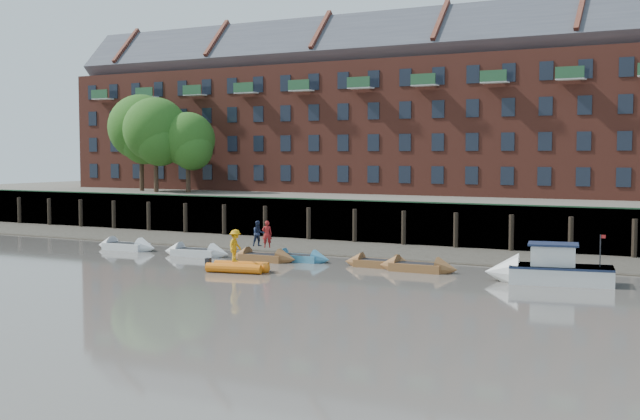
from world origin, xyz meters
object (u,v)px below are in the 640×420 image
Objects in this scene: person_rower_b at (258,234)px; rowboat_2 at (196,252)px; motor_launch at (540,270)px; person_rower_a at (267,234)px; rowboat_0 at (126,246)px; rib_tender at (240,267)px; rowboat_5 at (379,263)px; rowboat_4 at (299,258)px; rowboat_3 at (263,258)px; rowboat_6 at (417,267)px; person_rib_crew at (235,246)px.

rowboat_2 is at bearing 131.55° from person_rower_b.
person_rower_a is at bearing -12.31° from motor_launch.
rowboat_0 reaches higher than rib_tender.
rowboat_5 is (19.28, 0.39, -0.03)m from rowboat_0.
person_rower_b reaches higher than motor_launch.
rowboat_5 is 7.45m from person_rower_a.
rowboat_5 reaches higher than rowboat_4.
person_rower_b is (-0.81, 0.27, -0.03)m from person_rower_a.
rib_tender is (1.25, -4.56, 0.04)m from rowboat_3.
rowboat_6 is 7.24m from motor_launch.
rowboat_2 is at bearing -177.14° from rowboat_5.
rowboat_2 reaches higher than rowboat_6.
person_rower_b is (-8.04, -0.75, 1.49)m from rowboat_5.
rowboat_5 is at bearing 5.93° from rowboat_3.
person_rower_a is (5.63, -0.15, 1.50)m from rowboat_2.
rowboat_0 reaches higher than rowboat_2.
person_rib_crew is at bearing -102.33° from rowboat_4.
rowboat_2 is at bearing -174.35° from rowboat_4.
motor_launch is at bearing 3.18° from rib_tender.
rowboat_3 is 1.23× the size of rib_tender.
rowboat_6 is at bearing -5.59° from rowboat_4.
rowboat_5 reaches higher than rib_tender.
rowboat_3 is at bearing -4.21° from rowboat_0.
person_rower_b reaches higher than rib_tender.
rib_tender is 0.55× the size of motor_launch.
person_rower_a reaches higher than person_rib_crew.
rowboat_4 is at bearing 178.62° from rowboat_5.
rowboat_4 is 5.59m from rib_tender.
rowboat_4 is at bearing 1.62° from rowboat_2.
person_rower_b reaches higher than rowboat_4.
rowboat_4 is 2.50× the size of person_rower_a.
rowboat_2 is 7.94m from person_rib_crew.
rowboat_4 reaches higher than rib_tender.
rowboat_2 is at bearing -12.32° from motor_launch.
rowboat_6 is at bearing -17.83° from motor_launch.
rowboat_6 is 10.25m from rib_tender.
rowboat_5 is 2.71× the size of person_rower_b.
rowboat_3 is 17.42m from motor_launch.
rowboat_6 is 10.03m from person_rower_a.
rowboat_4 is (2.07, 0.97, -0.02)m from rowboat_3.
person_rib_crew is (-0.27, -0.07, 1.24)m from rib_tender.
person_rower_a is at bearing -150.19° from rowboat_4.
rowboat_2 is 1.17× the size of rowboat_4.
rowboat_2 is 15.53m from rowboat_6.
rowboat_0 reaches higher than rowboat_4.
rowboat_6 is at bearing -2.03° from rowboat_0.
rowboat_5 is (12.85, 0.87, -0.02)m from rowboat_2.
rowboat_2 is at bearing -179.35° from rowboat_6.
rowboat_0 is 1.13× the size of rowboat_5.
person_rower_b reaches higher than rowboat_3.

